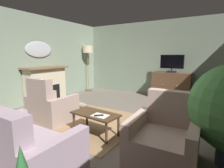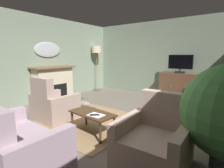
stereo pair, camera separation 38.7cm
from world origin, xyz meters
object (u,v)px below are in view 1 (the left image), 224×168
(tv_cabinet, at_px, (171,86))
(tv_remote, at_px, (99,115))
(fireplace, at_px, (47,86))
(television, at_px, (172,63))
(sofa_floral, at_px, (20,151))
(floor_lamp, at_px, (88,52))
(folded_newspaper, at_px, (100,116))
(wall_mirror_oval, at_px, (39,49))
(armchair_facing_sofa, at_px, (164,139))
(cat, at_px, (79,105))
(coffee_table, at_px, (95,116))
(armchair_angled_to_table, at_px, (51,108))

(tv_cabinet, xyz_separation_m, tv_remote, (-0.45, -3.75, -0.01))
(fireplace, relative_size, television, 1.90)
(sofa_floral, xyz_separation_m, floor_lamp, (-2.62, 4.64, 1.32))
(folded_newspaper, xyz_separation_m, floor_lamp, (-2.92, 3.30, 1.21))
(wall_mirror_oval, bearing_deg, tv_cabinet, 35.91)
(television, height_order, armchair_facing_sofa, television)
(television, distance_m, tv_remote, 3.81)
(wall_mirror_oval, relative_size, cat, 1.31)
(tv_remote, height_order, sofa_floral, sofa_floral)
(coffee_table, bearing_deg, folded_newspaper, -23.02)
(tv_remote, relative_size, armchair_facing_sofa, 0.17)
(coffee_table, distance_m, floor_lamp, 4.44)
(wall_mirror_oval, height_order, tv_remote, wall_mirror_oval)
(armchair_facing_sofa, bearing_deg, folded_newspaper, 175.85)
(tv_cabinet, bearing_deg, fireplace, -142.12)
(sofa_floral, bearing_deg, tv_remote, 77.32)
(wall_mirror_oval, height_order, cat, wall_mirror_oval)
(armchair_facing_sofa, distance_m, armchair_angled_to_table, 2.65)
(armchair_angled_to_table, xyz_separation_m, cat, (-0.16, 1.13, -0.24))
(fireplace, distance_m, armchair_angled_to_table, 1.79)
(coffee_table, xyz_separation_m, cat, (-1.46, 1.15, -0.28))
(tv_cabinet, relative_size, armchair_facing_sofa, 1.31)
(fireplace, relative_size, floor_lamp, 0.78)
(coffee_table, distance_m, cat, 1.88)
(fireplace, bearing_deg, sofa_floral, -43.60)
(tv_cabinet, height_order, coffee_table, tv_cabinet)
(fireplace, distance_m, folded_newspaper, 3.11)
(fireplace, height_order, armchair_angled_to_table, fireplace)
(television, bearing_deg, folded_newspaper, -96.82)
(coffee_table, height_order, sofa_floral, sofa_floral)
(coffee_table, height_order, cat, coffee_table)
(fireplace, relative_size, coffee_table, 1.54)
(television, bearing_deg, sofa_floral, -98.42)
(tv_cabinet, bearing_deg, floor_lamp, -172.82)
(fireplace, xyz_separation_m, tv_cabinet, (3.34, 2.60, -0.11))
(fireplace, bearing_deg, tv_cabinet, 37.88)
(tv_remote, relative_size, sofa_floral, 0.12)
(floor_lamp, bearing_deg, folded_newspaper, -48.44)
(sofa_floral, bearing_deg, coffee_table, 84.20)
(wall_mirror_oval, distance_m, armchair_angled_to_table, 2.41)
(folded_newspaper, distance_m, sofa_floral, 1.38)
(television, relative_size, cat, 1.06)
(armchair_facing_sofa, bearing_deg, floor_lamp, 140.53)
(folded_newspaper, relative_size, floor_lamp, 0.16)
(fireplace, height_order, tv_cabinet, fireplace)
(tv_cabinet, relative_size, cat, 1.76)
(tv_cabinet, xyz_separation_m, television, (-0.00, -0.05, 0.81))
(tv_remote, bearing_deg, fireplace, -63.23)
(wall_mirror_oval, xyz_separation_m, armchair_angled_to_table, (1.69, -1.04, -1.38))
(tv_cabinet, height_order, folded_newspaper, tv_cabinet)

